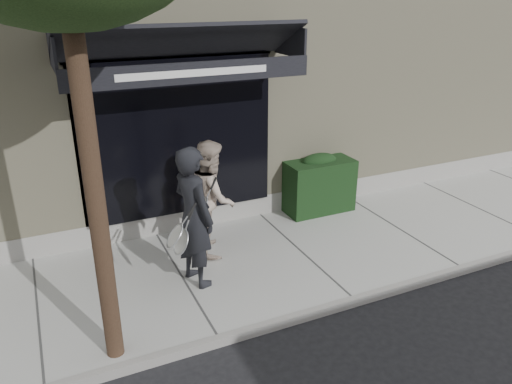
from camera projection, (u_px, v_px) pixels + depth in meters
name	position (u px, v px, depth m)	size (l,w,h in m)	color
ground	(299.00, 255.00, 8.26)	(80.00, 80.00, 0.00)	black
sidewalk	(299.00, 252.00, 8.24)	(20.00, 3.00, 0.12)	#A3A49E
curb	(353.00, 301.00, 6.93)	(20.00, 0.10, 0.14)	gray
building_facade	(196.00, 53.00, 11.38)	(14.30, 8.04, 5.64)	#B5AD8A
hedge	(318.00, 184.00, 9.49)	(1.30, 0.70, 1.14)	black
pedestrian_front	(194.00, 217.00, 6.95)	(0.83, 0.94, 2.05)	black
pedestrian_back	(211.00, 197.00, 7.86)	(0.92, 1.06, 1.86)	#B8A493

